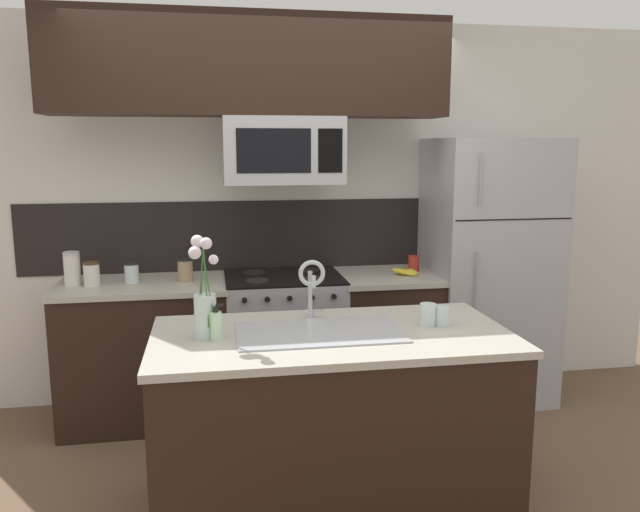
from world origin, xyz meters
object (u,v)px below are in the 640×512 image
Objects in this scene: sink_faucet at (312,281)px; storage_jar_tall at (72,269)px; microwave at (283,151)px; storage_jar_short at (132,273)px; storage_jar_squat at (185,270)px; storage_jar_medium at (92,274)px; banana_bunch at (406,272)px; coffee_tin at (414,264)px; dish_soap_bottle at (216,325)px; stove_range at (284,343)px; flower_vase at (205,306)px; spare_glass at (442,316)px; refrigerator at (487,270)px; drinking_glass at (428,314)px.

storage_jar_tall is at bearing 142.39° from sink_faucet.
microwave is 1.23m from storage_jar_short.
storage_jar_medium is at bearing -176.53° from storage_jar_squat.
storage_jar_squat is 1.22m from sink_faucet.
sink_faucet reaches higher than storage_jar_tall.
coffee_tin is at bearing 51.90° from banana_bunch.
stove_range is at bearing 70.78° from dish_soap_bottle.
storage_jar_medium is at bearing -179.25° from microwave.
flower_vase is (0.82, -1.23, 0.04)m from storage_jar_tall.
flower_vase reaches higher than spare_glass.
dish_soap_bottle is (-0.45, -1.28, 0.52)m from stove_range.
spare_glass is (-0.19, -1.17, 0.02)m from banana_bunch.
microwave reaches higher than coffee_tin.
stove_range is 3.04× the size of sink_faucet.
microwave is 1.19m from sink_faucet.
dish_soap_bottle reaches higher than coffee_tin.
storage_jar_tall is at bearing 123.59° from flower_vase.
coffee_tin is (1.53, 0.05, -0.02)m from storage_jar_squat.
refrigerator is at bearing 0.54° from storage_jar_tall.
storage_jar_short reaches higher than drinking_glass.
flower_vase is at bearing -69.59° from storage_jar_short.
storage_jar_tall reaches higher than banana_bunch.
microwave is 5.84× the size of storage_jar_short.
coffee_tin is at bearing 77.68° from spare_glass.
spare_glass is at bearing -33.29° from storage_jar_medium.
flower_vase is (-1.40, -1.28, 0.09)m from coffee_tin.
dish_soap_bottle is (-1.35, -1.33, 0.01)m from coffee_tin.
storage_jar_squat reaches higher than spare_glass.
spare_glass is at bearing -99.38° from banana_bunch.
spare_glass reaches higher than stove_range.
flower_vase is at bearing 135.93° from dish_soap_bottle.
storage_jar_medium is (-2.62, -0.06, 0.08)m from refrigerator.
stove_range is at bearing 114.70° from drinking_glass.
storage_jar_short is at bearing 111.60° from dish_soap_bottle.
coffee_tin is 1.90m from dish_soap_bottle.
drinking_glass is (1.00, 0.07, -0.02)m from dish_soap_bottle.
storage_jar_tall is 2.30× the size of spare_glass.
storage_jar_squat is at bearing 134.42° from drinking_glass.
refrigerator is 19.72× the size of spare_glass.
microwave reaches higher than flower_vase.
microwave is at bearing -2.48° from storage_jar_short.
microwave is 1.53m from dish_soap_bottle.
sink_faucet is at bearing -88.79° from microwave.
dish_soap_bottle is at bearing -109.22° from stove_range.
storage_jar_short is (0.35, 0.03, -0.04)m from storage_jar_tall.
storage_jar_short is 1.45m from sink_faucet.
coffee_tin is at bearing 1.44° from storage_jar_tall.
storage_jar_medium is 1.57m from sink_faucet.
storage_jar_medium reaches higher than stove_range.
flower_vase is at bearing -59.79° from storage_jar_medium.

